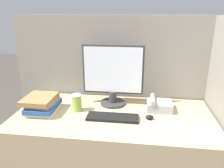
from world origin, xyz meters
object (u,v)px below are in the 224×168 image
coffee_cup (77,103)px  book_stack (42,104)px  mouse (150,117)px  desk_telephone (159,105)px  keyboard (113,117)px  monitor (113,77)px

coffee_cup → book_stack: 0.26m
mouse → desk_telephone: desk_telephone is taller
book_stack → mouse: bearing=-1.3°
keyboard → coffee_cup: size_ratio=2.79×
monitor → keyboard: 0.34m
keyboard → book_stack: size_ratio=1.34×
monitor → coffee_cup: monitor is taller
keyboard → desk_telephone: 0.39m
mouse → coffee_cup: 0.55m
monitor → mouse: 0.43m
mouse → keyboard: bearing=-174.2°
monitor → keyboard: size_ratio=1.32×
coffee_cup → mouse: bearing=-7.0°
desk_telephone → coffee_cup: bearing=-170.9°
keyboard → coffee_cup: coffee_cup is taller
book_stack → desk_telephone: bearing=9.5°
book_stack → monitor: bearing=22.4°
mouse → desk_telephone: size_ratio=0.30×
monitor → desk_telephone: monitor is taller
coffee_cup → desk_telephone: 0.63m
keyboard → mouse: mouse is taller
monitor → coffee_cup: size_ratio=3.67×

